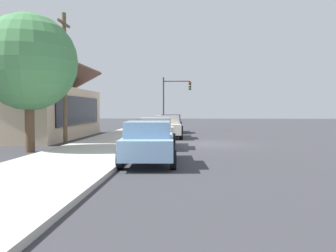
{
  "coord_description": "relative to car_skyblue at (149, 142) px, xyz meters",
  "views": [
    {
      "loc": [
        -21.36,
        1.13,
        2.02
      ],
      "look_at": [
        0.04,
        2.34,
        1.05
      ],
      "focal_mm": 38.74,
      "sensor_mm": 36.0,
      "label": 1
    }
  ],
  "objects": [
    {
      "name": "ground_plane",
      "position": [
        7.98,
        -2.61,
        -0.81
      ],
      "size": [
        120.0,
        120.0,
        0.0
      ],
      "primitive_type": "plane",
      "color": "#38383D"
    },
    {
      "name": "sidewalk_curb",
      "position": [
        7.98,
        2.99,
        -0.73
      ],
      "size": [
        60.0,
        4.2,
        0.16
      ],
      "primitive_type": "cube",
      "color": "beige",
      "rests_on": "ground"
    },
    {
      "name": "car_skyblue",
      "position": [
        0.0,
        0.0,
        0.0
      ],
      "size": [
        4.63,
        2.2,
        1.59
      ],
      "rotation": [
        0.0,
        0.0,
        0.06
      ],
      "color": "#8CB7E0",
      "rests_on": "ground"
    },
    {
      "name": "car_silver",
      "position": [
        5.84,
        0.27,
        -0.0
      ],
      "size": [
        4.45,
        2.01,
        1.59
      ],
      "rotation": [
        0.0,
        0.0,
        0.0
      ],
      "color": "silver",
      "rests_on": "ground"
    },
    {
      "name": "car_ivory",
      "position": [
        12.4,
        0.02,
        0.0
      ],
      "size": [
        4.93,
        2.27,
        1.59
      ],
      "rotation": [
        0.0,
        0.0,
        0.05
      ],
      "color": "silver",
      "rests_on": "ground"
    },
    {
      "name": "car_navy",
      "position": [
        18.28,
        0.07,
        0.0
      ],
      "size": [
        4.54,
        2.21,
        1.59
      ],
      "rotation": [
        0.0,
        0.0,
        0.05
      ],
      "color": "navy",
      "rests_on": "ground"
    },
    {
      "name": "storefront_building",
      "position": [
        11.99,
        9.37,
        1.08
      ],
      "size": [
        12.44,
        6.53,
        5.3
      ],
      "color": "#CCB293",
      "rests_on": "ground"
    },
    {
      "name": "shade_tree",
      "position": [
        3.32,
        6.01,
        3.41
      ],
      "size": [
        4.53,
        4.53,
        6.51
      ],
      "color": "brown",
      "rests_on": "ground"
    },
    {
      "name": "traffic_light_main",
      "position": [
        22.22,
        -0.07,
        2.68
      ],
      "size": [
        0.37,
        2.79,
        5.2
      ],
      "color": "#383833",
      "rests_on": "ground"
    },
    {
      "name": "utility_pole_wooden",
      "position": [
        7.02,
        5.59,
        3.11
      ],
      "size": [
        1.8,
        0.24,
        7.5
      ],
      "color": "brown",
      "rests_on": "ground"
    },
    {
      "name": "fire_hydrant_red",
      "position": [
        10.19,
        1.59,
        -0.32
      ],
      "size": [
        0.22,
        0.22,
        0.71
      ],
      "color": "red",
      "rests_on": "sidewalk_curb"
    }
  ]
}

